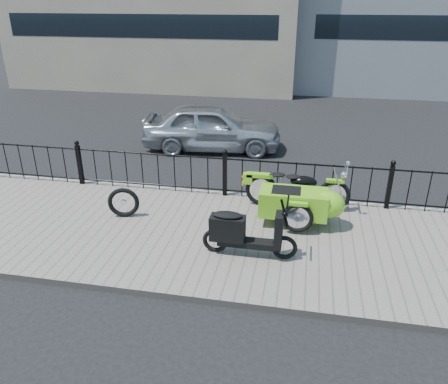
% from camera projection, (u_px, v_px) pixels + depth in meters
% --- Properties ---
extents(ground, '(120.00, 120.00, 0.00)m').
position_uv_depth(ground, '(213.00, 227.00, 8.80)').
color(ground, black).
rests_on(ground, ground).
extents(sidewalk, '(30.00, 3.80, 0.12)m').
position_uv_depth(sidewalk, '(207.00, 236.00, 8.33)').
color(sidewalk, slate).
rests_on(sidewalk, ground).
extents(curb, '(30.00, 0.10, 0.12)m').
position_uv_depth(curb, '(226.00, 195.00, 10.06)').
color(curb, gray).
rests_on(curb, ground).
extents(iron_fence, '(14.11, 0.11, 1.08)m').
position_uv_depth(iron_fence, '(225.00, 176.00, 9.72)').
color(iron_fence, black).
rests_on(iron_fence, sidewalk).
extents(motorcycle_sidecar, '(2.28, 1.48, 0.98)m').
position_uv_depth(motorcycle_sidecar, '(303.00, 200.00, 8.56)').
color(motorcycle_sidecar, black).
rests_on(motorcycle_sidecar, sidewalk).
extents(scooter, '(1.65, 0.48, 1.12)m').
position_uv_depth(scooter, '(243.00, 232.00, 7.47)').
color(scooter, black).
rests_on(scooter, sidewalk).
extents(spare_tire, '(0.64, 0.24, 0.64)m').
position_uv_depth(spare_tire, '(124.00, 202.00, 8.82)').
color(spare_tire, black).
rests_on(spare_tire, sidewalk).
extents(sedan_car, '(4.21, 2.07, 1.38)m').
position_uv_depth(sedan_car, '(212.00, 127.00, 12.94)').
color(sedan_car, '#B5B7BC').
rests_on(sedan_car, ground).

